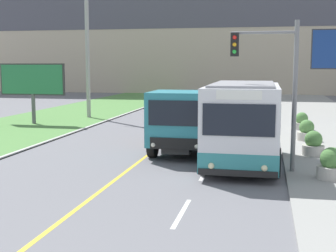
{
  "coord_description": "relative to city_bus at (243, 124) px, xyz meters",
  "views": [
    {
      "loc": [
        4.78,
        -3.52,
        3.76
      ],
      "look_at": [
        1.1,
        13.95,
        1.4
      ],
      "focal_mm": 50.0,
      "sensor_mm": 36.0,
      "label": 1
    }
  ],
  "objects": [
    {
      "name": "city_bus",
      "position": [
        0.0,
        0.0,
        0.0
      ],
      "size": [
        2.69,
        5.86,
        3.09
      ],
      "color": "silver",
      "rests_on": "ground_plane"
    },
    {
      "name": "billboard_small",
      "position": [
        -13.61,
        9.78,
        1.16
      ],
      "size": [
        4.3,
        0.24,
        3.82
      ],
      "color": "#59595B",
      "rests_on": "ground_plane"
    },
    {
      "name": "planter_round_third",
      "position": [
        2.79,
        6.13,
        -1.04
      ],
      "size": [
        0.9,
        0.9,
        1.01
      ],
      "color": "#B7B2A8",
      "rests_on": "sidewalk_right"
    },
    {
      "name": "planter_round_near",
      "position": [
        2.94,
        -1.76,
        -1.03
      ],
      "size": [
        0.93,
        0.93,
        1.03
      ],
      "color": "#B7B2A8",
      "rests_on": "sidewalk_right"
    },
    {
      "name": "planter_round_second",
      "position": [
        2.74,
        2.19,
        -1.04
      ],
      "size": [
        0.88,
        0.88,
        1.02
      ],
      "color": "#B7B2A8",
      "rests_on": "sidewalk_right"
    },
    {
      "name": "car_distant",
      "position": [
        -2.19,
        19.6,
        -0.87
      ],
      "size": [
        1.8,
        4.3,
        1.45
      ],
      "color": "maroon",
      "rests_on": "ground_plane"
    },
    {
      "name": "planter_round_far",
      "position": [
        2.84,
        10.08,
        -1.05
      ],
      "size": [
        0.88,
        0.88,
        0.98
      ],
      "color": "#B7B2A8",
      "rests_on": "sidewalk_right"
    },
    {
      "name": "apartment_block_background",
      "position": [
        -3.96,
        46.02,
        10.32
      ],
      "size": [
        80.0,
        8.04,
        23.76
      ],
      "color": "#BCAD93",
      "rests_on": "ground_plane"
    },
    {
      "name": "dump_truck",
      "position": [
        -2.53,
        1.93,
        -0.22
      ],
      "size": [
        2.52,
        6.93,
        2.68
      ],
      "color": "black",
      "rests_on": "ground_plane"
    },
    {
      "name": "traffic_light_mast",
      "position": [
        1.07,
        -0.89,
        1.8
      ],
      "size": [
        2.28,
        0.32,
        5.23
      ],
      "color": "slate",
      "rests_on": "ground_plane"
    },
    {
      "name": "utility_pole_far",
      "position": [
        -11.51,
        13.87,
        3.31
      ],
      "size": [
        1.8,
        0.28,
        9.62
      ],
      "color": "#9E9E99",
      "rests_on": "ground_plane"
    }
  ]
}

